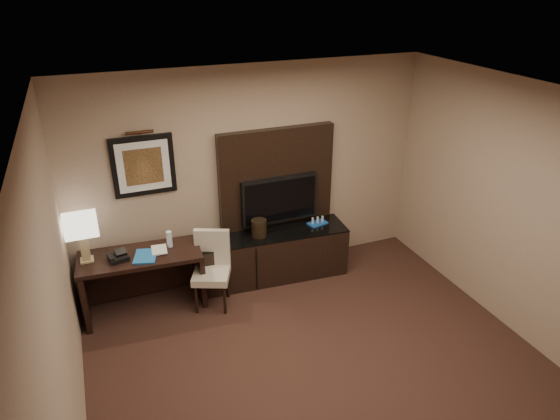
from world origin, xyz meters
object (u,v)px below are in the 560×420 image
tv (279,199)px  desk_chair (211,274)px  water_bottle (169,239)px  ice_bucket (259,228)px  table_lamp (83,239)px  credenza (273,254)px  desk_phone (118,256)px  minibar_tray (318,221)px  desk (143,281)px

tv → desk_chair: size_ratio=1.16×
tv → water_bottle: bearing=-173.4°
tv → ice_bucket: 0.46m
table_lamp → water_bottle: size_ratio=2.79×
credenza → tv: size_ratio=1.89×
desk_chair → table_lamp: 1.47m
desk_phone → minibar_tray: 2.51m
table_lamp → desk_phone: size_ratio=2.71×
desk_chair → desk_phone: size_ratio=4.32×
desk_chair → desk_phone: bearing=-169.2°
desk_chair → minibar_tray: size_ratio=3.44×
minibar_tray → ice_bucket: bearing=-178.8°
credenza → water_bottle: 1.39m
credenza → desk_phone: (-1.88, -0.11, 0.46)m
credenza → minibar_tray: minibar_tray is taller
desk_phone → ice_bucket: bearing=-9.5°
desk_chair → minibar_tray: (1.52, 0.32, 0.26)m
desk → minibar_tray: bearing=6.1°
table_lamp → desk_phone: (0.33, -0.11, -0.22)m
credenza → minibar_tray: bearing=3.5°
table_lamp → minibar_tray: table_lamp is taller
table_lamp → water_bottle: 0.93m
tv → desk_phone: 2.06m
desk_phone → credenza: bearing=-9.1°
desk_phone → ice_bucket: 1.69m
credenza → tv: (0.15, 0.14, 0.69)m
desk → credenza: bearing=7.1°
credenza → water_bottle: water_bottle is taller
desk → desk_phone: bearing=-167.1°
credenza → desk_chair: (-0.90, -0.33, 0.11)m
desk → tv: bearing=11.3°
credenza → minibar_tray: 0.72m
desk_phone → minibar_tray: (2.50, 0.11, -0.09)m
desk → desk_chair: bearing=-13.9°
tv → ice_bucket: size_ratio=4.66×
desk → tv: (1.80, 0.22, 0.65)m
minibar_tray → desk: bearing=-178.2°
table_lamp → desk_phone: table_lamp is taller
table_lamp → ice_bucket: size_ratio=2.53×
table_lamp → ice_bucket: 2.03m
tv → ice_bucket: bearing=-154.1°
tv → desk: bearing=-173.0°
tv → water_bottle: size_ratio=5.13×
credenza → tv: 0.72m
water_bottle → ice_bucket: (1.10, 0.00, -0.07)m
tv → minibar_tray: tv is taller
credenza → table_lamp: table_lamp is taller
minibar_tray → desk_phone: bearing=-177.6°
credenza → ice_bucket: (-0.20, -0.03, 0.43)m
desk → desk_phone: desk_phone is taller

